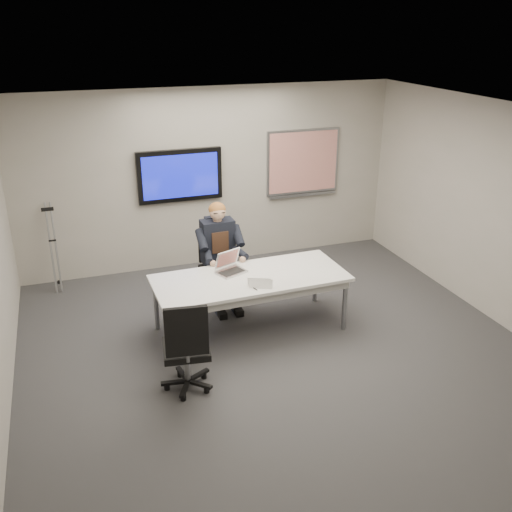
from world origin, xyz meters
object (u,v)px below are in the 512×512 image
object	(u,v)px
office_chair_far	(217,277)
conference_table	(250,283)
seated_person	(222,266)
laptop	(230,266)
office_chair_near	(187,363)

from	to	relation	value
office_chair_far	conference_table	bearing A→B (deg)	-87.49
seated_person	laptop	bearing A→B (deg)	-96.42
laptop	conference_table	bearing A→B (deg)	-75.73
conference_table	office_chair_near	world-z (taller)	office_chair_near
office_chair_far	office_chair_near	distance (m)	2.25
office_chair_far	laptop	size ratio (longest dim) A/B	2.19
conference_table	seated_person	size ratio (longest dim) A/B	1.69
conference_table	seated_person	world-z (taller)	seated_person
office_chair_near	conference_table	bearing A→B (deg)	-127.83
laptop	office_chair_near	bearing A→B (deg)	-146.63
conference_table	laptop	xyz separation A→B (m)	(-0.19, 0.25, 0.15)
office_chair_near	laptop	distance (m)	1.61
office_chair_far	laptop	bearing A→B (deg)	-98.58
conference_table	office_chair_near	xyz separation A→B (m)	(-1.05, -1.02, -0.32)
conference_table	laptop	size ratio (longest dim) A/B	5.33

